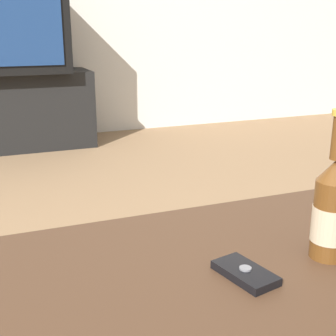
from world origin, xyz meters
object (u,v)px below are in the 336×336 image
tv_stand (22,110)px  beer_bottle (332,209)px  television (15,30)px  cell_phone (245,273)px

tv_stand → beer_bottle: beer_bottle is taller
television → tv_stand: bearing=90.0°
television → beer_bottle: television is taller
tv_stand → cell_phone: 2.73m
beer_bottle → cell_phone: 0.19m
television → beer_bottle: size_ratio=2.36×
cell_phone → beer_bottle: bearing=-9.5°
cell_phone → tv_stand: bearing=80.4°
tv_stand → television: size_ratio=1.49×
television → cell_phone: bearing=-87.3°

